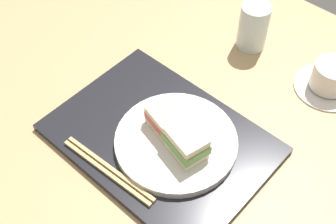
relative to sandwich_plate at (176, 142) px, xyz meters
The scene contains 8 objects.
ground_plane 8.18cm from the sandwich_plate, 107.97° to the left, with size 140.00×100.00×3.00cm, color tan.
serving_tray 3.79cm from the sandwich_plate, 168.75° to the right, with size 41.14×29.67×1.44cm, color black.
sandwich_plate is the anchor object (origin of this frame).
sandwich_near 4.33cm from the sandwich_plate, 165.15° to the left, with size 8.80×6.95×4.32cm.
sandwich_far 4.62cm from the sandwich_plate, 14.85° to the right, with size 8.90×7.23×5.16cm.
chopsticks_pair 13.77cm from the sandwich_plate, 112.03° to the right, with size 21.25×2.97×0.70cm.
coffee_cup 36.26cm from the sandwich_plate, 67.81° to the left, with size 14.10×14.10×6.48cm.
drinking_glass 34.47cm from the sandwich_plate, 101.05° to the left, with size 6.72×6.72×10.96cm, color silver.
Camera 1 is at (34.04, -44.48, 71.34)cm, focal length 47.96 mm.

